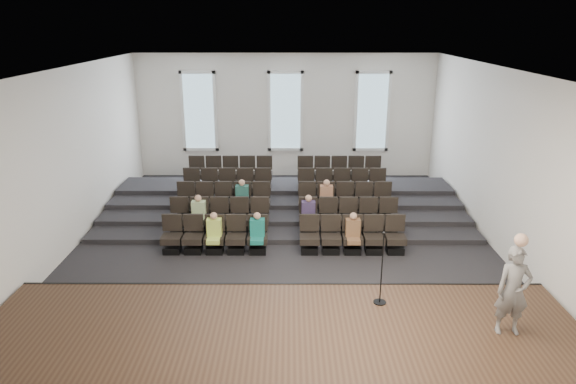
{
  "coord_description": "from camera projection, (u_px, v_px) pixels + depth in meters",
  "views": [
    {
      "loc": [
        0.17,
        -13.73,
        6.19
      ],
      "look_at": [
        0.12,
        0.5,
        1.43
      ],
      "focal_mm": 32.0,
      "sensor_mm": 36.0,
      "label": 1
    }
  ],
  "objects": [
    {
      "name": "windows",
      "position": [
        285.0,
        112.0,
        20.72
      ],
      "size": [
        8.44,
        0.1,
        3.24
      ],
      "color": "white",
      "rests_on": "wall_back"
    },
    {
      "name": "wall_back",
      "position": [
        286.0,
        116.0,
        20.85
      ],
      "size": [
        12.0,
        0.04,
        5.0
      ],
      "primitive_type": "cube",
      "color": "silver",
      "rests_on": "ground"
    },
    {
      "name": "wall_front",
      "position": [
        278.0,
        285.0,
        7.54
      ],
      "size": [
        12.0,
        0.04,
        5.0
      ],
      "primitive_type": "cube",
      "color": "silver",
      "rests_on": "ground"
    },
    {
      "name": "ground",
      "position": [
        284.0,
        244.0,
        14.99
      ],
      "size": [
        14.0,
        14.0,
        0.0
      ],
      "primitive_type": "plane",
      "color": "black",
      "rests_on": "ground"
    },
    {
      "name": "seating_rows",
      "position": [
        284.0,
        204.0,
        16.23
      ],
      "size": [
        6.8,
        4.7,
        1.67
      ],
      "color": "black",
      "rests_on": "ground"
    },
    {
      "name": "stage",
      "position": [
        281.0,
        339.0,
        10.07
      ],
      "size": [
        11.8,
        3.6,
        0.5
      ],
      "primitive_type": "cube",
      "color": "#3F2B1B",
      "rests_on": "ground"
    },
    {
      "name": "audience",
      "position": [
        272.0,
        214.0,
        15.02
      ],
      "size": [
        4.85,
        2.64,
        1.1
      ],
      "color": "#BED756",
      "rests_on": "seating_rows"
    },
    {
      "name": "wall_right",
      "position": [
        501.0,
        161.0,
        14.18
      ],
      "size": [
        0.04,
        14.0,
        5.0
      ],
      "primitive_type": "cube",
      "color": "silver",
      "rests_on": "ground"
    },
    {
      "name": "mic_stand",
      "position": [
        381.0,
        282.0,
        10.74
      ],
      "size": [
        0.27,
        0.27,
        1.63
      ],
      "color": "black",
      "rests_on": "stage"
    },
    {
      "name": "wall_left",
      "position": [
        67.0,
        161.0,
        14.21
      ],
      "size": [
        0.04,
        14.0,
        5.0
      ],
      "primitive_type": "cube",
      "color": "silver",
      "rests_on": "ground"
    },
    {
      "name": "speaker",
      "position": [
        513.0,
        291.0,
        9.59
      ],
      "size": [
        0.66,
        0.44,
        1.77
      ],
      "primitive_type": "imported",
      "rotation": [
        0.0,
        0.0,
        -0.03
      ],
      "color": "slate",
      "rests_on": "stage"
    },
    {
      "name": "ceiling",
      "position": [
        283.0,
        68.0,
        13.4
      ],
      "size": [
        12.0,
        14.0,
        0.02
      ],
      "primitive_type": "cube",
      "color": "white",
      "rests_on": "ground"
    },
    {
      "name": "risers",
      "position": [
        285.0,
        201.0,
        17.93
      ],
      "size": [
        11.8,
        4.8,
        0.6
      ],
      "color": "black",
      "rests_on": "ground"
    },
    {
      "name": "stage_lip",
      "position": [
        282.0,
        294.0,
        11.75
      ],
      "size": [
        11.8,
        0.06,
        0.52
      ],
      "primitive_type": "cube",
      "color": "black",
      "rests_on": "ground"
    }
  ]
}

